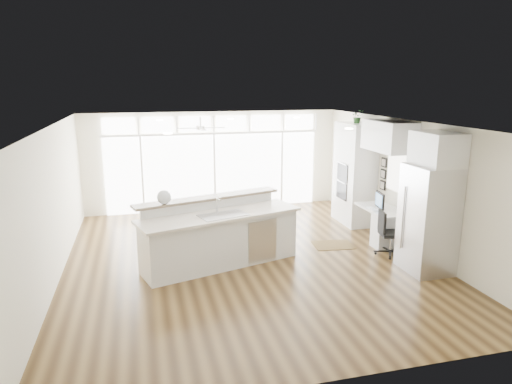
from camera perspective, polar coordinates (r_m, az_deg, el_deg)
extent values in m
cube|color=#3C2812|center=(9.25, -1.08, -8.45)|extent=(7.00, 8.00, 0.02)
cube|color=silver|center=(8.62, -1.16, 8.52)|extent=(7.00, 8.00, 0.02)
cube|color=#EFE8CF|center=(12.69, -5.30, 3.89)|extent=(7.00, 0.04, 2.70)
cube|color=#EFE8CF|center=(5.22, 9.22, -10.32)|extent=(7.00, 0.04, 2.70)
cube|color=#EFE8CF|center=(8.75, -24.04, -1.56)|extent=(0.04, 8.00, 2.70)
cube|color=#EFE8CF|center=(10.20, 18.38, 0.93)|extent=(0.04, 8.00, 2.70)
cube|color=white|center=(12.68, -5.22, 2.51)|extent=(5.80, 0.06, 2.08)
cube|color=white|center=(12.50, -5.35, 8.51)|extent=(5.90, 0.06, 0.40)
cube|color=white|center=(10.39, 17.39, 2.34)|extent=(0.04, 0.85, 0.85)
cube|color=white|center=(11.29, -6.96, 8.46)|extent=(1.16, 1.16, 0.32)
cube|color=white|center=(8.81, -1.46, 8.50)|extent=(3.40, 3.00, 0.02)
cube|color=silver|center=(11.59, 12.21, 2.24)|extent=(0.64, 1.20, 2.50)
cube|color=silver|center=(10.50, 15.41, -4.00)|extent=(0.72, 1.30, 0.76)
cube|color=silver|center=(10.13, 16.30, 6.73)|extent=(0.64, 1.30, 0.64)
cube|color=silver|center=(8.99, 20.71, -3.19)|extent=(0.76, 0.90, 2.00)
cube|color=silver|center=(8.76, 21.74, 5.02)|extent=(0.64, 0.90, 0.60)
cube|color=black|center=(10.94, 15.65, 2.19)|extent=(0.06, 0.22, 0.80)
cube|color=silver|center=(8.81, -4.47, -5.21)|extent=(3.36, 2.03, 1.25)
cube|color=#372611|center=(10.14, 9.60, -6.55)|extent=(0.90, 0.70, 0.01)
cube|color=black|center=(9.74, 16.56, -4.97)|extent=(0.56, 0.53, 0.92)
sphere|color=silver|center=(8.61, -11.42, -0.63)|extent=(0.34, 0.34, 0.27)
cube|color=black|center=(10.31, 15.22, -0.99)|extent=(0.16, 0.47, 0.39)
cube|color=white|center=(10.27, 14.33, -2.06)|extent=(0.15, 0.35, 0.02)
imported|color=#2C5C27|center=(11.41, 12.55, 9.03)|extent=(0.30, 0.33, 0.25)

